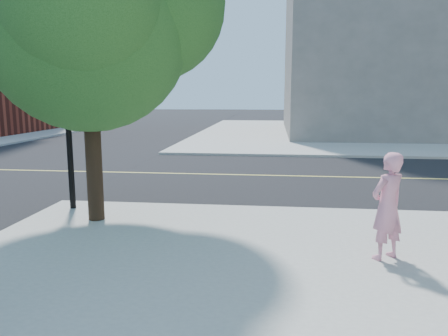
# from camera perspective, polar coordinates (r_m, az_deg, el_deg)

# --- Properties ---
(ground) EXTENTS (140.00, 140.00, 0.00)m
(ground) POSITION_cam_1_polar(r_m,az_deg,el_deg) (10.97, -15.81, -4.86)
(ground) COLOR black
(ground) RESTS_ON ground
(road_ew) EXTENTS (140.00, 9.00, 0.01)m
(road_ew) POSITION_cam_1_polar(r_m,az_deg,el_deg) (15.13, -9.37, -0.67)
(road_ew) COLOR black
(road_ew) RESTS_ON ground
(sidewalk_ne) EXTENTS (29.00, 25.00, 0.12)m
(sidewalk_ne) POSITION_cam_1_polar(r_m,az_deg,el_deg) (32.78, 23.22, 4.27)
(sidewalk_ne) COLOR #A9A9A3
(sidewalk_ne) RESTS_ON ground
(filler_ne) EXTENTS (18.00, 16.00, 14.00)m
(filler_ne) POSITION_cam_1_polar(r_m,az_deg,el_deg) (33.60, 24.65, 16.38)
(filler_ne) COLOR slate
(filler_ne) RESTS_ON sidewalk_ne
(man_on_phone) EXTENTS (0.74, 0.69, 1.70)m
(man_on_phone) POSITION_cam_1_polar(r_m,az_deg,el_deg) (7.20, 20.70, -4.73)
(man_on_phone) COLOR pink
(man_on_phone) RESTS_ON sidewalk_se
(street_tree) EXTENTS (4.99, 4.54, 6.63)m
(street_tree) POSITION_cam_1_polar(r_m,az_deg,el_deg) (9.23, -17.00, 19.99)
(street_tree) COLOR black
(street_tree) RESTS_ON sidewalk_se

